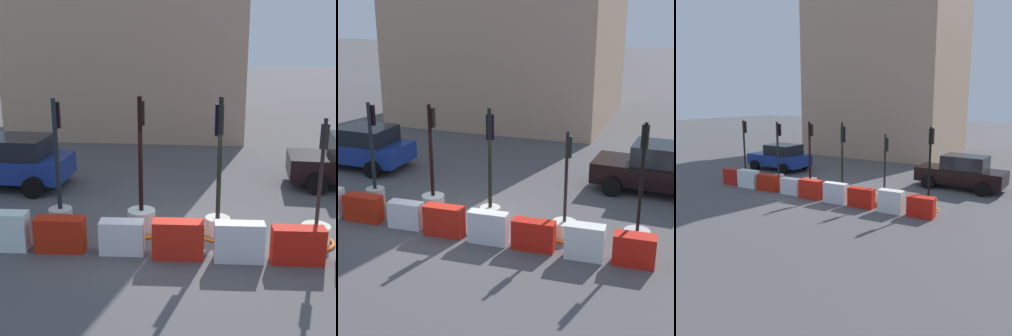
# 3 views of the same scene
# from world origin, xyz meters

# --- Properties ---
(ground_plane) EXTENTS (120.00, 120.00, 0.00)m
(ground_plane) POSITION_xyz_m (0.00, 0.00, 0.00)
(ground_plane) COLOR #504E50
(traffic_light_1) EXTENTS (0.83, 0.83, 3.29)m
(traffic_light_1) POSITION_xyz_m (-3.02, 0.10, 0.61)
(traffic_light_1) COLOR beige
(traffic_light_1) RESTS_ON ground_plane
(traffic_light_2) EXTENTS (0.98, 0.98, 3.36)m
(traffic_light_2) POSITION_xyz_m (-0.97, 0.11, 0.50)
(traffic_light_2) COLOR silver
(traffic_light_2) RESTS_ON ground_plane
(traffic_light_3) EXTENTS (0.90, 0.90, 3.38)m
(traffic_light_3) POSITION_xyz_m (0.89, 0.11, 0.63)
(traffic_light_3) COLOR beige
(traffic_light_3) RESTS_ON ground_plane
(traffic_light_4) EXTENTS (0.92, 0.92, 2.98)m
(traffic_light_4) POSITION_xyz_m (3.17, -0.14, 0.39)
(traffic_light_4) COLOR silver
(traffic_light_4) RESTS_ON ground_plane
(traffic_light_5) EXTENTS (0.90, 0.90, 3.38)m
(traffic_light_5) POSITION_xyz_m (5.10, -0.13, 0.51)
(traffic_light_5) COLOR beige
(traffic_light_5) RESTS_ON ground_plane
(construction_barrier_2) EXTENTS (1.12, 0.48, 0.79)m
(construction_barrier_2) POSITION_xyz_m (-2.64, -1.08, 0.40)
(construction_barrier_2) COLOR red
(construction_barrier_2) RESTS_ON ground_plane
(construction_barrier_3) EXTENTS (1.00, 0.46, 0.77)m
(construction_barrier_3) POSITION_xyz_m (-1.23, -1.07, 0.38)
(construction_barrier_3) COLOR white
(construction_barrier_3) RESTS_ON ground_plane
(construction_barrier_4) EXTENTS (1.13, 0.46, 0.86)m
(construction_barrier_4) POSITION_xyz_m (0.03, -1.17, 0.43)
(construction_barrier_4) COLOR red
(construction_barrier_4) RESTS_ON ground_plane
(construction_barrier_5) EXTENTS (1.08, 0.41, 0.89)m
(construction_barrier_5) POSITION_xyz_m (1.34, -1.20, 0.44)
(construction_barrier_5) COLOR silver
(construction_barrier_5) RESTS_ON ground_plane
(construction_barrier_6) EXTENTS (1.13, 0.44, 0.81)m
(construction_barrier_6) POSITION_xyz_m (2.59, -1.15, 0.40)
(construction_barrier_6) COLOR red
(construction_barrier_6) RESTS_ON ground_plane
(construction_barrier_7) EXTENTS (1.00, 0.47, 0.91)m
(construction_barrier_7) POSITION_xyz_m (3.94, -1.18, 0.45)
(construction_barrier_7) COLOR silver
(construction_barrier_7) RESTS_ON ground_plane
(construction_barrier_8) EXTENTS (1.05, 0.52, 0.79)m
(construction_barrier_8) POSITION_xyz_m (5.15, -1.09, 0.40)
(construction_barrier_8) COLOR red
(construction_barrier_8) RESTS_ON ground_plane
(car_black_sedan) EXTENTS (4.35, 2.32, 1.69)m
(car_black_sedan) POSITION_xyz_m (5.33, 4.25, 0.83)
(car_black_sedan) COLOR black
(car_black_sedan) RESTS_ON ground_plane
(car_blue_estate) EXTENTS (3.89, 2.33, 1.62)m
(car_blue_estate) POSITION_xyz_m (-5.65, 3.28, 0.81)
(car_blue_estate) COLOR navy
(car_blue_estate) RESTS_ON ground_plane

